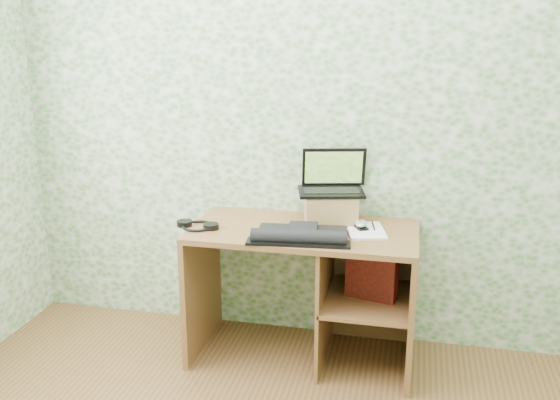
% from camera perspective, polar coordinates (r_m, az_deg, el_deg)
% --- Properties ---
extents(wall_back, '(3.50, 0.00, 3.50)m').
position_cam_1_polar(wall_back, '(3.48, 3.22, 7.56)').
color(wall_back, silver).
rests_on(wall_back, ground).
extents(desk, '(1.20, 0.60, 0.75)m').
position_cam_1_polar(desk, '(3.43, 3.53, -6.86)').
color(desk, brown).
rests_on(desk, floor).
extents(riser, '(0.32, 0.29, 0.17)m').
position_cam_1_polar(riser, '(3.41, 4.65, -0.72)').
color(riser, '#A27B48').
rests_on(riser, desk).
extents(laptop, '(0.40, 0.32, 0.23)m').
position_cam_1_polar(laptop, '(3.41, 4.79, 1.67)').
color(laptop, black).
rests_on(laptop, riser).
extents(keyboard, '(0.52, 0.31, 0.07)m').
position_cam_1_polar(keyboard, '(3.15, 1.92, -3.19)').
color(keyboard, black).
rests_on(keyboard, desk).
extents(headphones, '(0.24, 0.19, 0.03)m').
position_cam_1_polar(headphones, '(3.36, -7.53, -2.32)').
color(headphones, black).
rests_on(headphones, desk).
extents(notepad, '(0.25, 0.31, 0.01)m').
position_cam_1_polar(notepad, '(3.30, 7.84, -2.80)').
color(notepad, white).
rests_on(notepad, desk).
extents(mouse, '(0.10, 0.11, 0.03)m').
position_cam_1_polar(mouse, '(3.31, 7.41, -2.30)').
color(mouse, silver).
rests_on(mouse, notepad).
extents(pen, '(0.03, 0.13, 0.01)m').
position_cam_1_polar(pen, '(3.35, 8.54, -2.34)').
color(pen, black).
rests_on(pen, notepad).
extents(red_box, '(0.28, 0.15, 0.32)m').
position_cam_1_polar(red_box, '(3.34, 8.42, -6.31)').
color(red_box, maroon).
rests_on(red_box, desk).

